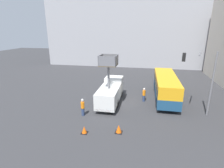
{
  "coord_description": "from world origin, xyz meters",
  "views": [
    {
      "loc": [
        2.78,
        -20.36,
        8.77
      ],
      "look_at": [
        -1.27,
        0.39,
        2.2
      ],
      "focal_mm": 28.0,
      "sensor_mm": 36.0,
      "label": 1
    }
  ],
  "objects_px": {
    "utility_truck": "(111,91)",
    "road_worker_directing": "(144,95)",
    "city_bus": "(166,85)",
    "traffic_cone_mid_road": "(84,130)",
    "traffic_light_pole": "(202,73)",
    "traffic_cone_near_truck": "(119,129)",
    "road_worker_near_truck": "(83,107)"
  },
  "relations": [
    {
      "from": "utility_truck",
      "to": "road_worker_directing",
      "type": "relative_size",
      "value": 3.9
    },
    {
      "from": "city_bus",
      "to": "traffic_cone_mid_road",
      "type": "height_order",
      "value": "city_bus"
    },
    {
      "from": "traffic_light_pole",
      "to": "traffic_cone_near_truck",
      "type": "relative_size",
      "value": 9.16
    },
    {
      "from": "traffic_cone_mid_road",
      "to": "traffic_light_pole",
      "type": "bearing_deg",
      "value": 29.45
    },
    {
      "from": "road_worker_directing",
      "to": "utility_truck",
      "type": "bearing_deg",
      "value": -11.12
    },
    {
      "from": "traffic_light_pole",
      "to": "traffic_cone_mid_road",
      "type": "distance_m",
      "value": 13.09
    },
    {
      "from": "utility_truck",
      "to": "traffic_light_pole",
      "type": "relative_size",
      "value": 1.03
    },
    {
      "from": "city_bus",
      "to": "traffic_light_pole",
      "type": "bearing_deg",
      "value": -157.1
    },
    {
      "from": "road_worker_near_truck",
      "to": "traffic_cone_mid_road",
      "type": "xyz_separation_m",
      "value": [
        1.26,
        -3.15,
        -0.65
      ]
    },
    {
      "from": "city_bus",
      "to": "road_worker_directing",
      "type": "relative_size",
      "value": 5.65
    },
    {
      "from": "city_bus",
      "to": "traffic_cone_near_truck",
      "type": "bearing_deg",
      "value": 137.68
    },
    {
      "from": "traffic_cone_near_truck",
      "to": "road_worker_near_truck",
      "type": "bearing_deg",
      "value": 149.79
    },
    {
      "from": "city_bus",
      "to": "traffic_light_pole",
      "type": "distance_m",
      "value": 5.64
    },
    {
      "from": "city_bus",
      "to": "road_worker_near_truck",
      "type": "relative_size",
      "value": 5.3
    },
    {
      "from": "road_worker_near_truck",
      "to": "traffic_cone_near_truck",
      "type": "bearing_deg",
      "value": -171.94
    },
    {
      "from": "road_worker_near_truck",
      "to": "traffic_light_pole",
      "type": "bearing_deg",
      "value": -127.97
    },
    {
      "from": "traffic_cone_near_truck",
      "to": "road_worker_directing",
      "type": "bearing_deg",
      "value": 75.2
    },
    {
      "from": "city_bus",
      "to": "traffic_light_pole",
      "type": "relative_size",
      "value": 1.49
    },
    {
      "from": "traffic_light_pole",
      "to": "traffic_cone_mid_road",
      "type": "bearing_deg",
      "value": -150.55
    },
    {
      "from": "city_bus",
      "to": "traffic_light_pole",
      "type": "height_order",
      "value": "traffic_light_pole"
    },
    {
      "from": "traffic_light_pole",
      "to": "traffic_cone_near_truck",
      "type": "xyz_separation_m",
      "value": [
        -7.82,
        -5.43,
        -4.16
      ]
    },
    {
      "from": "traffic_cone_near_truck",
      "to": "city_bus",
      "type": "bearing_deg",
      "value": 62.99
    },
    {
      "from": "traffic_cone_near_truck",
      "to": "utility_truck",
      "type": "bearing_deg",
      "value": 107.57
    },
    {
      "from": "traffic_light_pole",
      "to": "road_worker_directing",
      "type": "height_order",
      "value": "traffic_light_pole"
    },
    {
      "from": "road_worker_near_truck",
      "to": "road_worker_directing",
      "type": "bearing_deg",
      "value": -102.05
    },
    {
      "from": "road_worker_directing",
      "to": "traffic_cone_near_truck",
      "type": "distance_m",
      "value": 7.96
    },
    {
      "from": "utility_truck",
      "to": "road_worker_near_truck",
      "type": "distance_m",
      "value": 4.55
    },
    {
      "from": "utility_truck",
      "to": "road_worker_near_truck",
      "type": "height_order",
      "value": "utility_truck"
    },
    {
      "from": "city_bus",
      "to": "traffic_cone_near_truck",
      "type": "relative_size",
      "value": 13.64
    },
    {
      "from": "road_worker_directing",
      "to": "traffic_cone_near_truck",
      "type": "bearing_deg",
      "value": 46.67
    },
    {
      "from": "traffic_cone_near_truck",
      "to": "traffic_cone_mid_road",
      "type": "bearing_deg",
      "value": -167.3
    },
    {
      "from": "city_bus",
      "to": "traffic_cone_mid_road",
      "type": "distance_m",
      "value": 12.73
    }
  ]
}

